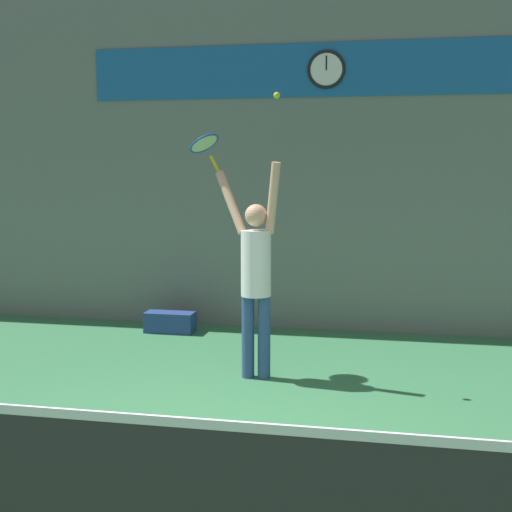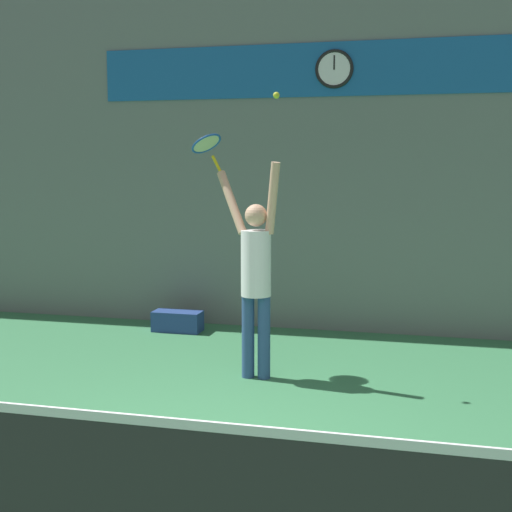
{
  "view_description": "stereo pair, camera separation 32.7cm",
  "coord_description": "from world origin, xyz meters",
  "px_view_note": "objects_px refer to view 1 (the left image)",
  "views": [
    {
      "loc": [
        1.21,
        -4.57,
        2.2
      ],
      "look_at": [
        -0.22,
        2.44,
        1.27
      ],
      "focal_mm": 50.0,
      "sensor_mm": 36.0,
      "label": 1
    },
    {
      "loc": [
        1.53,
        -4.49,
        2.2
      ],
      "look_at": [
        -0.22,
        2.44,
        1.27
      ],
      "focal_mm": 50.0,
      "sensor_mm": 36.0,
      "label": 2
    }
  ],
  "objects_px": {
    "scoreboard_clock": "(326,69)",
    "equipment_bag": "(170,322)",
    "tennis_ball": "(277,95)",
    "tennis_player": "(256,271)",
    "tennis_racket": "(205,145)"
  },
  "relations": [
    {
      "from": "scoreboard_clock",
      "to": "equipment_bag",
      "type": "relative_size",
      "value": 0.76
    },
    {
      "from": "scoreboard_clock",
      "to": "tennis_ball",
      "type": "height_order",
      "value": "scoreboard_clock"
    },
    {
      "from": "tennis_player",
      "to": "equipment_bag",
      "type": "relative_size",
      "value": 3.46
    },
    {
      "from": "scoreboard_clock",
      "to": "tennis_player",
      "type": "bearing_deg",
      "value": -101.66
    },
    {
      "from": "scoreboard_clock",
      "to": "tennis_ball",
      "type": "bearing_deg",
      "value": -95.93
    },
    {
      "from": "tennis_player",
      "to": "tennis_racket",
      "type": "xyz_separation_m",
      "value": [
        -0.61,
        0.33,
        1.28
      ]
    },
    {
      "from": "scoreboard_clock",
      "to": "tennis_player",
      "type": "relative_size",
      "value": 0.22
    },
    {
      "from": "scoreboard_clock",
      "to": "tennis_racket",
      "type": "xyz_separation_m",
      "value": [
        -1.08,
        -1.9,
        -0.99
      ]
    },
    {
      "from": "tennis_ball",
      "to": "scoreboard_clock",
      "type": "bearing_deg",
      "value": 84.07
    },
    {
      "from": "tennis_ball",
      "to": "equipment_bag",
      "type": "height_order",
      "value": "tennis_ball"
    },
    {
      "from": "tennis_racket",
      "to": "equipment_bag",
      "type": "distance_m",
      "value": 2.81
    },
    {
      "from": "tennis_player",
      "to": "tennis_racket",
      "type": "distance_m",
      "value": 1.46
    },
    {
      "from": "tennis_player",
      "to": "equipment_bag",
      "type": "bearing_deg",
      "value": 130.81
    },
    {
      "from": "tennis_racket",
      "to": "equipment_bag",
      "type": "relative_size",
      "value": 0.68
    },
    {
      "from": "tennis_racket",
      "to": "tennis_ball",
      "type": "xyz_separation_m",
      "value": [
        0.84,
        -0.39,
        0.46
      ]
    }
  ]
}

